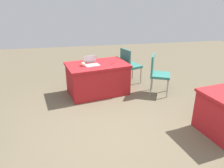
{
  "coord_description": "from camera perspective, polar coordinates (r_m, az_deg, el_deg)",
  "views": [
    {
      "loc": [
        0.62,
        2.98,
        2.19
      ],
      "look_at": [
        0.02,
        -0.12,
        0.9
      ],
      "focal_mm": 34.39,
      "sensor_mm": 36.0,
      "label": 1
    }
  ],
  "objects": [
    {
      "name": "scissors_red",
      "position": [
        5.07,
        0.24,
        5.56
      ],
      "size": [
        0.14,
        0.16,
        0.01
      ],
      "primitive_type": "cube",
      "rotation": [
        0.0,
        0.0,
        0.87
      ],
      "color": "red",
      "rests_on": "table_foreground"
    },
    {
      "name": "chair_near_front",
      "position": [
        5.71,
        4.58,
        5.37
      ],
      "size": [
        0.57,
        0.57,
        0.95
      ],
      "rotation": [
        0.0,
        0.0,
        1.93
      ],
      "color": "#9E9993",
      "rests_on": "ground"
    },
    {
      "name": "yarn_ball",
      "position": [
        4.89,
        -7.72,
        5.26
      ],
      "size": [
        0.09,
        0.09,
        0.09
      ],
      "primitive_type": "sphere",
      "color": "beige",
      "rests_on": "table_foreground"
    },
    {
      "name": "chair_tucked_right",
      "position": [
        5.17,
        12.02,
        3.14
      ],
      "size": [
        0.59,
        0.59,
        0.95
      ],
      "rotation": [
        0.0,
        0.0,
        1.12
      ],
      "color": "#9E9993",
      "rests_on": "ground"
    },
    {
      "name": "ground_plane",
      "position": [
        3.75,
        0.67,
        -13.52
      ],
      "size": [
        14.4,
        14.4,
        0.0
      ],
      "primitive_type": "plane",
      "color": "brown"
    },
    {
      "name": "laptop_silver",
      "position": [
        4.95,
        -5.48,
        5.49
      ],
      "size": [
        0.38,
        0.36,
        0.21
      ],
      "rotation": [
        0.0,
        0.0,
        0.26
      ],
      "color": "silver",
      "rests_on": "table_foreground"
    },
    {
      "name": "table_foreground",
      "position": [
        5.15,
        -3.87,
        1.48
      ],
      "size": [
        1.56,
        1.16,
        0.73
      ],
      "rotation": [
        0.0,
        0.0,
        0.2
      ],
      "color": "#AD1E23",
      "rests_on": "ground"
    }
  ]
}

